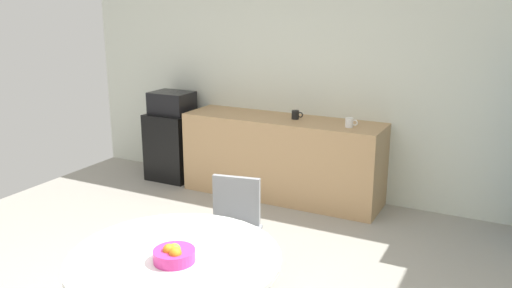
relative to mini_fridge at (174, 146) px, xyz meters
name	(u,v)px	position (x,y,z in m)	size (l,w,h in m)	color
wall_back	(318,79)	(1.72, 0.35, 0.89)	(6.00, 0.10, 2.60)	silver
counter_block	(282,158)	(1.46, 0.00, 0.04)	(2.22, 0.60, 0.90)	tan
mini_fridge	(174,146)	(0.00, 0.00, 0.00)	(0.54, 0.54, 0.81)	black
microwave	(172,103)	(0.00, 0.00, 0.54)	(0.48, 0.38, 0.26)	black
round_table	(175,273)	(2.09, -2.86, 0.20)	(1.23, 1.23, 0.72)	silver
chair_gray	(233,219)	(1.89, -1.85, 0.11)	(0.49, 0.49, 0.83)	silver
fruit_bowl	(174,254)	(2.13, -2.93, 0.36)	(0.24, 0.24, 0.11)	#D8338C
mug_white	(350,123)	(2.23, -0.07, 0.54)	(0.13, 0.08, 0.09)	white
mug_green	(296,115)	(1.60, 0.03, 0.54)	(0.13, 0.08, 0.09)	black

